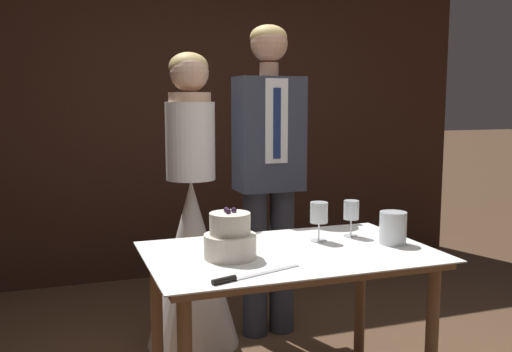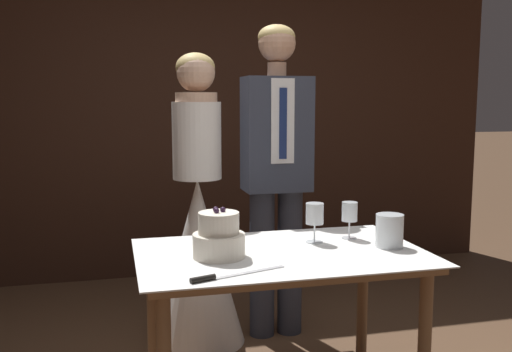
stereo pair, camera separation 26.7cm
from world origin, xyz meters
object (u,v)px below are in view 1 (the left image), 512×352
Objects in this scene: cake_table at (289,272)px; hurricane_candle at (393,229)px; cake_knife at (240,277)px; tiered_cake at (230,238)px; wine_glass_middle at (351,212)px; groom at (269,164)px; bride at (192,239)px; wine_glass_near at (319,214)px.

cake_table is 0.53m from hurricane_candle.
cake_knife is 2.62× the size of hurricane_candle.
wine_glass_middle is at bearing 14.23° from tiered_cake.
tiered_cake is at bearing -119.81° from groom.
groom is (-0.27, 0.93, 0.21)m from hurricane_candle.
tiered_cake is 1.48× the size of hurricane_candle.
bride is at bearing 179.94° from groom.
wine_glass_near is 0.10× the size of groom.
cake_knife is 0.23× the size of bride.
wine_glass_middle is 0.11× the size of bride.
tiered_cake is at bearing -163.95° from wine_glass_near.
groom reaches higher than hurricane_candle.
groom is (0.47, -0.00, 0.42)m from bride.
bride reaches higher than cake_table.
bride is 0.91× the size of groom.
tiered_cake is (-0.28, -0.02, 0.18)m from cake_table.
cake_table is 5.67× the size of tiered_cake.
hurricane_candle is at bearing -60.11° from wine_glass_middle.
tiered_cake is 0.50m from wine_glass_near.
wine_glass_middle is 0.23m from hurricane_candle.
wine_glass_near is (0.53, 0.43, 0.13)m from cake_knife.
wine_glass_middle is (0.39, 0.15, 0.22)m from cake_table.
wine_glass_middle is at bearing -78.07° from groom.
bride is at bearing 119.91° from wine_glass_near.
wine_glass_near is 1.24× the size of hurricane_candle.
tiered_cake is 0.12× the size of groom.
wine_glass_middle is at bearing 14.80° from cake_knife.
groom is at bearing 60.19° from tiered_cake.
wine_glass_near is 0.19m from wine_glass_middle.
cake_knife is (-0.05, -0.29, -0.08)m from tiered_cake.
wine_glass_middle is (0.67, 0.17, 0.04)m from tiered_cake.
bride is at bearing 87.32° from tiered_cake.
cake_table is 7.09× the size of wine_glass_middle.
cake_table is at bearing -158.74° from wine_glass_middle.
bride is (0.09, 1.19, -0.14)m from cake_knife.
cake_knife is (-0.33, -0.31, 0.10)m from cake_table.
bride reaches higher than cake_knife.
cake_knife is 0.21× the size of groom.
wine_glass_near is at bearing -92.63° from groom.
groom reaches higher than wine_glass_near.
groom reaches higher than cake_knife.
bride reaches higher than wine_glass_middle.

